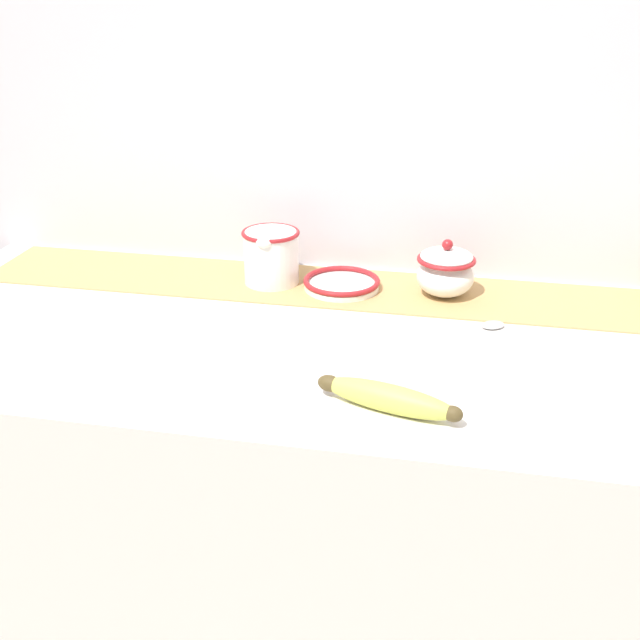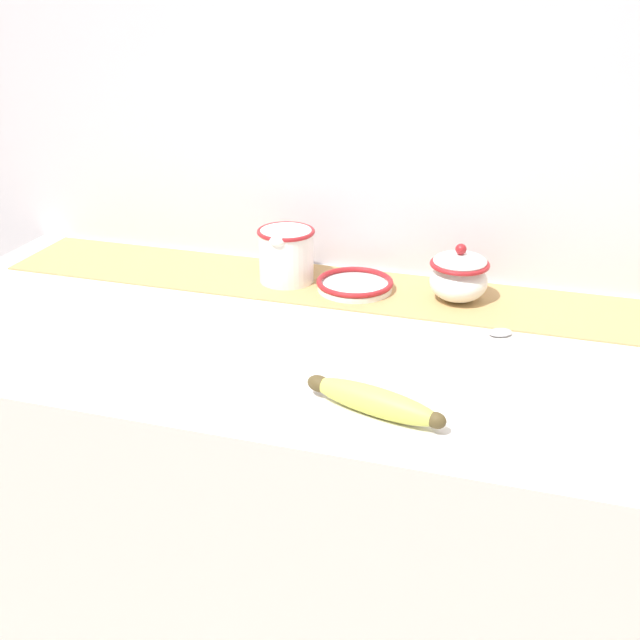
{
  "view_description": "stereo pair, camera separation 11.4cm",
  "coord_description": "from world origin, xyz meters",
  "px_view_note": "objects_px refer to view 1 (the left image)",
  "views": [
    {
      "loc": [
        0.24,
        -1.17,
        1.48
      ],
      "look_at": [
        0.02,
        -0.04,
        0.96
      ],
      "focal_mm": 45.0,
      "sensor_mm": 36.0,
      "label": 1
    },
    {
      "loc": [
        0.35,
        -1.14,
        1.48
      ],
      "look_at": [
        0.02,
        -0.04,
        0.96
      ],
      "focal_mm": 45.0,
      "sensor_mm": 36.0,
      "label": 2
    }
  ],
  "objects_px": {
    "cream_pitcher": "(271,255)",
    "banana": "(388,398)",
    "sugar_bowl": "(446,271)",
    "small_dish": "(342,283)",
    "spoon": "(486,326)"
  },
  "relations": [
    {
      "from": "banana",
      "to": "sugar_bowl",
      "type": "bearing_deg",
      "value": 82.97
    },
    {
      "from": "sugar_bowl",
      "to": "banana",
      "type": "relative_size",
      "value": 0.51
    },
    {
      "from": "sugar_bowl",
      "to": "banana",
      "type": "xyz_separation_m",
      "value": [
        -0.05,
        -0.43,
        -0.03
      ]
    },
    {
      "from": "cream_pitcher",
      "to": "small_dish",
      "type": "relative_size",
      "value": 0.89
    },
    {
      "from": "cream_pitcher",
      "to": "small_dish",
      "type": "distance_m",
      "value": 0.14
    },
    {
      "from": "small_dish",
      "to": "spoon",
      "type": "bearing_deg",
      "value": -24.5
    },
    {
      "from": "sugar_bowl",
      "to": "spoon",
      "type": "bearing_deg",
      "value": -58.99
    },
    {
      "from": "spoon",
      "to": "sugar_bowl",
      "type": "bearing_deg",
      "value": 92.68
    },
    {
      "from": "spoon",
      "to": "cream_pitcher",
      "type": "bearing_deg",
      "value": 133.96
    },
    {
      "from": "cream_pitcher",
      "to": "banana",
      "type": "xyz_separation_m",
      "value": [
        0.27,
        -0.43,
        -0.04
      ]
    },
    {
      "from": "small_dish",
      "to": "spoon",
      "type": "distance_m",
      "value": 0.29
    },
    {
      "from": "sugar_bowl",
      "to": "small_dish",
      "type": "bearing_deg",
      "value": -178.18
    },
    {
      "from": "sugar_bowl",
      "to": "small_dish",
      "type": "xyz_separation_m",
      "value": [
        -0.19,
        -0.01,
        -0.04
      ]
    },
    {
      "from": "cream_pitcher",
      "to": "banana",
      "type": "distance_m",
      "value": 0.51
    },
    {
      "from": "cream_pitcher",
      "to": "banana",
      "type": "relative_size",
      "value": 0.6
    }
  ]
}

